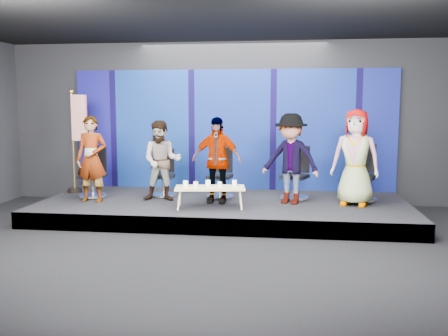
% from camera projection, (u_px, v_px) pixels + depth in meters
% --- Properties ---
extents(ground, '(10.00, 10.00, 0.00)m').
position_uv_depth(ground, '(201.00, 254.00, 7.19)').
color(ground, black).
rests_on(ground, ground).
extents(room_walls, '(10.02, 8.02, 3.51)m').
position_uv_depth(room_walls, '(200.00, 84.00, 6.89)').
color(room_walls, black).
rests_on(room_walls, ground).
extents(riser, '(7.00, 3.00, 0.30)m').
position_uv_depth(riser, '(224.00, 208.00, 9.63)').
color(riser, black).
rests_on(riser, ground).
extents(backdrop, '(7.00, 0.08, 2.60)m').
position_uv_depth(backdrop, '(232.00, 130.00, 10.88)').
color(backdrop, '#110758').
rests_on(backdrop, riser).
extents(chair_a, '(0.59, 0.59, 1.01)m').
position_uv_depth(chair_a, '(94.00, 181.00, 9.99)').
color(chair_a, silver).
rests_on(chair_a, riser).
extents(panelist_a, '(0.61, 0.41, 1.64)m').
position_uv_depth(panelist_a, '(92.00, 159.00, 9.45)').
color(panelist_a, black).
rests_on(panelist_a, riser).
extents(chair_b, '(0.59, 0.59, 0.95)m').
position_uv_depth(chair_b, '(164.00, 181.00, 10.11)').
color(chair_b, silver).
rests_on(chair_b, riser).
extents(panelist_b, '(0.81, 0.67, 1.55)m').
position_uv_depth(panelist_b, '(162.00, 161.00, 9.56)').
color(panelist_b, black).
rests_on(panelist_b, riser).
extents(chair_c, '(0.62, 0.62, 1.00)m').
position_uv_depth(chair_c, '(220.00, 181.00, 9.94)').
color(chair_c, silver).
rests_on(chair_c, riser).
extents(panelist_c, '(0.98, 0.49, 1.62)m').
position_uv_depth(panelist_c, '(217.00, 160.00, 9.39)').
color(panelist_c, black).
rests_on(panelist_c, riser).
extents(chair_d, '(0.75, 0.75, 1.04)m').
position_uv_depth(chair_d, '(295.00, 182.00, 9.80)').
color(chair_d, silver).
rests_on(chair_d, riser).
extents(panelist_d, '(1.24, 0.97, 1.69)m').
position_uv_depth(panelist_d, '(291.00, 159.00, 9.27)').
color(panelist_d, black).
rests_on(panelist_d, riser).
extents(chair_e, '(0.78, 0.78, 1.09)m').
position_uv_depth(chair_e, '(361.00, 182.00, 9.60)').
color(chair_e, silver).
rests_on(chair_e, riser).
extents(panelist_e, '(1.00, 0.80, 1.77)m').
position_uv_depth(panelist_e, '(356.00, 158.00, 9.10)').
color(panelist_e, black).
rests_on(panelist_e, riser).
extents(coffee_table, '(1.30, 0.70, 0.38)m').
position_uv_depth(coffee_table, '(210.00, 189.00, 8.93)').
color(coffee_table, tan).
rests_on(coffee_table, riser).
extents(mug_a, '(0.09, 0.09, 0.11)m').
position_uv_depth(mug_a, '(186.00, 184.00, 8.93)').
color(mug_a, white).
rests_on(mug_a, coffee_table).
extents(mug_b, '(0.09, 0.09, 0.10)m').
position_uv_depth(mug_b, '(196.00, 185.00, 8.86)').
color(mug_b, white).
rests_on(mug_b, coffee_table).
extents(mug_c, '(0.09, 0.09, 0.11)m').
position_uv_depth(mug_c, '(208.00, 183.00, 8.99)').
color(mug_c, white).
rests_on(mug_c, coffee_table).
extents(mug_d, '(0.08, 0.08, 0.09)m').
position_uv_depth(mug_d, '(220.00, 184.00, 8.91)').
color(mug_d, white).
rests_on(mug_d, coffee_table).
extents(mug_e, '(0.09, 0.09, 0.10)m').
position_uv_depth(mug_e, '(235.00, 183.00, 9.03)').
color(mug_e, white).
rests_on(mug_e, coffee_table).
extents(flag_stand, '(0.49, 0.29, 2.16)m').
position_uv_depth(flag_stand, '(77.00, 138.00, 10.38)').
color(flag_stand, black).
rests_on(flag_stand, riser).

